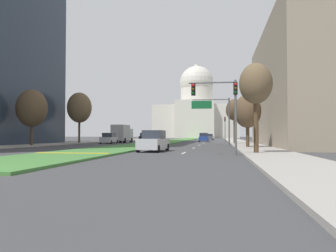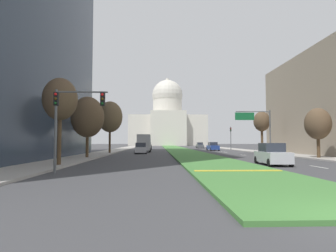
# 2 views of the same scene
# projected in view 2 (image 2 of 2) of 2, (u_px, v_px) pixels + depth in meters

# --- Properties ---
(ground_plane) EXTENTS (293.86, 293.86, 0.00)m
(ground_plane) POSITION_uv_depth(u_px,v_px,m) (177.00, 149.00, 73.22)
(ground_plane) COLOR #3D3D3F
(grass_median) EXTENTS (5.97, 120.21, 0.14)m
(grass_median) POSITION_uv_depth(u_px,v_px,m) (178.00, 149.00, 66.56)
(grass_median) COLOR #427A38
(grass_median) RESTS_ON ground_plane
(median_curb_nose) EXTENTS (5.37, 0.50, 0.04)m
(median_curb_nose) POSITION_uv_depth(u_px,v_px,m) (238.00, 171.00, 17.47)
(median_curb_nose) COLOR gold
(median_curb_nose) RESTS_ON grass_median
(lane_dashes_right) EXTENTS (0.16, 70.00, 0.01)m
(lane_dashes_right) POSITION_uv_depth(u_px,v_px,m) (223.00, 152.00, 53.72)
(lane_dashes_right) COLOR silver
(lane_dashes_right) RESTS_ON ground_plane
(sidewalk_left) EXTENTS (4.00, 120.21, 0.15)m
(sidewalk_left) POSITION_uv_depth(u_px,v_px,m) (115.00, 150.00, 59.38)
(sidewalk_left) COLOR #9E9991
(sidewalk_left) RESTS_ON ground_plane
(sidewalk_right) EXTENTS (4.00, 120.21, 0.15)m
(sidewalk_right) POSITION_uv_depth(u_px,v_px,m) (246.00, 150.00, 60.41)
(sidewalk_right) COLOR #9E9991
(sidewalk_right) RESTS_ON ground_plane
(capitol_building) EXTENTS (36.58, 25.45, 33.14)m
(capitol_building) POSITION_uv_depth(u_px,v_px,m) (167.00, 121.00, 139.75)
(capitol_building) COLOR beige
(capitol_building) RESTS_ON ground_plane
(traffic_light_near_left) EXTENTS (3.34, 0.35, 5.20)m
(traffic_light_near_left) POSITION_uv_depth(u_px,v_px,m) (70.00, 112.00, 17.74)
(traffic_light_near_left) COLOR #515456
(traffic_light_near_left) RESTS_ON ground_plane
(traffic_light_far_right) EXTENTS (0.28, 0.35, 5.20)m
(traffic_light_far_right) POSITION_uv_depth(u_px,v_px,m) (231.00, 135.00, 62.86)
(traffic_light_far_right) COLOR #515456
(traffic_light_far_right) RESTS_ON ground_plane
(overhead_guide_sign) EXTENTS (5.24, 0.20, 6.50)m
(overhead_guide_sign) POSITION_uv_depth(u_px,v_px,m) (257.00, 123.00, 41.39)
(overhead_guide_sign) COLOR #515456
(overhead_guide_sign) RESTS_ON ground_plane
(street_tree_left_near) EXTENTS (2.66, 2.66, 6.92)m
(street_tree_left_near) POSITION_uv_depth(u_px,v_px,m) (60.00, 100.00, 22.27)
(street_tree_left_near) COLOR #4C3823
(street_tree_left_near) RESTS_ON ground_plane
(street_tree_left_mid) EXTENTS (3.75, 3.75, 7.11)m
(street_tree_left_mid) POSITION_uv_depth(u_px,v_px,m) (88.00, 117.00, 32.75)
(street_tree_left_mid) COLOR #4C3823
(street_tree_left_mid) RESTS_ON ground_plane
(street_tree_right_mid) EXTENTS (2.85, 2.85, 5.73)m
(street_tree_right_mid) POSITION_uv_depth(u_px,v_px,m) (318.00, 124.00, 32.08)
(street_tree_right_mid) COLOR #4C3823
(street_tree_right_mid) RESTS_ON ground_plane
(street_tree_left_far) EXTENTS (3.97, 3.97, 8.37)m
(street_tree_left_far) POSITION_uv_depth(u_px,v_px,m) (110.00, 117.00, 45.52)
(street_tree_left_far) COLOR #4C3823
(street_tree_left_far) RESTS_ON ground_plane
(street_tree_right_far) EXTENTS (2.68, 2.68, 6.97)m
(street_tree_right_far) POSITION_uv_depth(u_px,v_px,m) (262.00, 122.00, 47.52)
(street_tree_right_far) COLOR #4C3823
(street_tree_right_far) RESTS_ON ground_plane
(sedan_lead_stopped) EXTENTS (2.11, 4.46, 1.82)m
(sedan_lead_stopped) POSITION_uv_depth(u_px,v_px,m) (272.00, 155.00, 23.58)
(sedan_lead_stopped) COLOR #BCBCC1
(sedan_lead_stopped) RESTS_ON ground_plane
(sedan_midblock) EXTENTS (2.14, 4.68, 1.74)m
(sedan_midblock) POSITION_uv_depth(u_px,v_px,m) (141.00, 148.00, 46.08)
(sedan_midblock) COLOR #BCBCC1
(sedan_midblock) RESTS_ON ground_plane
(sedan_distant) EXTENTS (2.08, 4.74, 1.81)m
(sedan_distant) POSITION_uv_depth(u_px,v_px,m) (213.00, 147.00, 61.30)
(sedan_distant) COLOR navy
(sedan_distant) RESTS_ON ground_plane
(sedan_far_horizon) EXTENTS (2.18, 4.65, 1.84)m
(sedan_far_horizon) POSITION_uv_depth(u_px,v_px,m) (147.00, 146.00, 69.72)
(sedan_far_horizon) COLOR black
(sedan_far_horizon) RESTS_ON ground_plane
(sedan_very_far) EXTENTS (1.99, 4.47, 1.67)m
(sedan_very_far) POSITION_uv_depth(u_px,v_px,m) (200.00, 145.00, 83.40)
(sedan_very_far) COLOR #4C5156
(sedan_very_far) RESTS_ON ground_plane
(box_truck_delivery) EXTENTS (2.40, 6.40, 3.20)m
(box_truck_delivery) POSITION_uv_depth(u_px,v_px,m) (144.00, 143.00, 52.31)
(box_truck_delivery) COLOR #BCBCC1
(box_truck_delivery) RESTS_ON ground_plane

